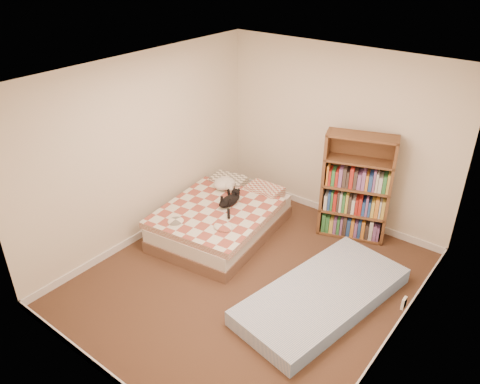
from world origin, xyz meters
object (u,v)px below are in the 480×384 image
Objects in this scene: black_cat at (231,200)px; white_dog at (224,184)px; bookshelf at (355,200)px; bed at (223,218)px; floor_mattress at (322,296)px.

black_cat is 0.45m from white_dog.
white_dog is (-1.72, -0.71, -0.02)m from bookshelf.
bed is at bearing -78.20° from white_dog.
bookshelf is 1.69m from black_cat.
black_cat is (0.08, 0.09, 0.29)m from bed.
bookshelf is at bearing 114.19° from floor_mattress.
floor_mattress is (1.83, -0.43, -0.13)m from bed.
bookshelf is 1.86m from white_dog.
black_cat is 1.56× the size of white_dog.
bookshelf is at bearing -1.94° from white_dog.
white_dog is (-2.10, 0.80, 0.43)m from floor_mattress.
white_dog reaches higher than black_cat.
white_dog is at bearing 169.27° from floor_mattress.
bookshelf is 2.25× the size of black_cat.
floor_mattress is 2.29m from white_dog.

